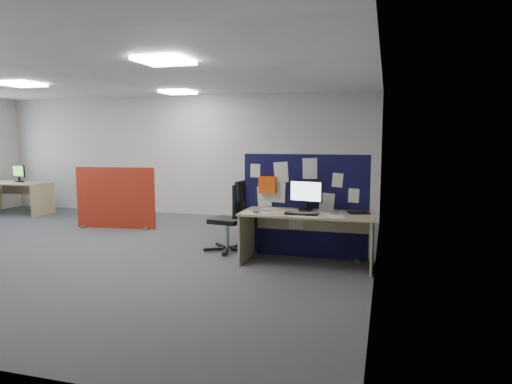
% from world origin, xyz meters
% --- Properties ---
extents(floor, '(9.00, 9.00, 0.00)m').
position_xyz_m(floor, '(0.00, 0.00, 0.00)').
color(floor, '#4F5156').
rests_on(floor, ground).
extents(ceiling, '(9.00, 7.00, 0.02)m').
position_xyz_m(ceiling, '(0.00, 0.00, 2.70)').
color(ceiling, white).
rests_on(ceiling, wall_back).
extents(wall_back, '(9.00, 0.02, 2.70)m').
position_xyz_m(wall_back, '(0.00, 3.50, 1.35)').
color(wall_back, silver).
rests_on(wall_back, floor).
extents(wall_right, '(0.02, 7.00, 2.70)m').
position_xyz_m(wall_right, '(4.50, 0.00, 1.35)').
color(wall_right, silver).
rests_on(wall_right, floor).
extents(ceiling_lights, '(4.10, 4.10, 0.04)m').
position_xyz_m(ceiling_lights, '(0.33, 0.67, 2.67)').
color(ceiling_lights, white).
rests_on(ceiling_lights, ceiling).
extents(navy_divider, '(1.84, 0.30, 1.52)m').
position_xyz_m(navy_divider, '(3.46, 0.44, 0.76)').
color(navy_divider, black).
rests_on(navy_divider, floor).
extents(main_desk, '(1.81, 0.81, 0.73)m').
position_xyz_m(main_desk, '(3.58, 0.09, 0.56)').
color(main_desk, tan).
rests_on(main_desk, floor).
extents(monitor_main, '(0.49, 0.20, 0.43)m').
position_xyz_m(monitor_main, '(3.52, 0.21, 0.97)').
color(monitor_main, black).
rests_on(monitor_main, main_desk).
extents(keyboard, '(0.45, 0.18, 0.02)m').
position_xyz_m(keyboard, '(3.53, -0.12, 0.74)').
color(keyboard, black).
rests_on(keyboard, main_desk).
extents(mouse, '(0.10, 0.07, 0.03)m').
position_xyz_m(mouse, '(3.97, -0.05, 0.74)').
color(mouse, gray).
rests_on(mouse, main_desk).
extents(paper_tray, '(0.33, 0.29, 0.01)m').
position_xyz_m(paper_tray, '(4.26, 0.17, 0.74)').
color(paper_tray, black).
rests_on(paper_tray, main_desk).
extents(red_divider, '(1.58, 0.30, 1.19)m').
position_xyz_m(red_divider, '(-0.43, 1.57, 0.58)').
color(red_divider, '#AD1E16').
rests_on(red_divider, floor).
extents(second_desk, '(1.62, 0.81, 0.73)m').
position_xyz_m(second_desk, '(-3.68, 2.49, 0.55)').
color(second_desk, tan).
rests_on(second_desk, floor).
extents(monitor_second, '(0.42, 0.19, 0.39)m').
position_xyz_m(monitor_second, '(-3.65, 2.57, 0.95)').
color(monitor_second, black).
rests_on(monitor_second, second_desk).
extents(office_chair, '(0.71, 0.72, 1.09)m').
position_xyz_m(office_chair, '(2.37, 0.44, 0.62)').
color(office_chair, black).
rests_on(office_chair, floor).
extents(desk_papers, '(1.40, 0.89, 0.00)m').
position_xyz_m(desk_papers, '(3.31, 0.03, 0.73)').
color(desk_papers, white).
rests_on(desk_papers, main_desk).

